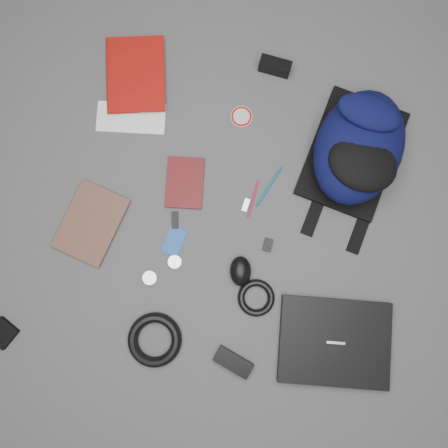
% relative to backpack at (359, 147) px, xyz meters
% --- Properties ---
extents(ground, '(4.00, 4.00, 0.00)m').
position_rel_backpack_xyz_m(ground, '(-0.35, -0.32, -0.09)').
color(ground, '#4F4F51').
rests_on(ground, ground).
extents(backpack, '(0.34, 0.45, 0.17)m').
position_rel_backpack_xyz_m(backpack, '(0.00, 0.00, 0.00)').
color(backpack, black).
rests_on(backpack, ground).
extents(laptop, '(0.38, 0.31, 0.03)m').
position_rel_backpack_xyz_m(laptop, '(0.07, -0.59, -0.07)').
color(laptop, black).
rests_on(laptop, ground).
extents(textbook_red, '(0.25, 0.30, 0.03)m').
position_rel_backpack_xyz_m(textbook_red, '(-0.83, 0.06, -0.07)').
color(textbook_red, '#8E0A08').
rests_on(textbook_red, ground).
extents(comic_book, '(0.21, 0.26, 0.02)m').
position_rel_backpack_xyz_m(comic_book, '(-0.84, -0.40, -0.08)').
color(comic_book, '#BB5C0D').
rests_on(comic_book, ground).
extents(envelope, '(0.24, 0.14, 0.00)m').
position_rel_backpack_xyz_m(envelope, '(-0.72, -0.05, -0.08)').
color(envelope, white).
rests_on(envelope, ground).
extents(dvd_case, '(0.15, 0.18, 0.01)m').
position_rel_backpack_xyz_m(dvd_case, '(-0.50, -0.22, -0.08)').
color(dvd_case, '#470D0E').
rests_on(dvd_case, ground).
extents(compact_camera, '(0.10, 0.04, 0.06)m').
position_rel_backpack_xyz_m(compact_camera, '(-0.31, 0.22, -0.06)').
color(compact_camera, black).
rests_on(compact_camera, ground).
extents(sticker_disc, '(0.08, 0.08, 0.00)m').
position_rel_backpack_xyz_m(sticker_disc, '(-0.37, 0.04, -0.08)').
color(sticker_disc, silver).
rests_on(sticker_disc, ground).
extents(pen_teal, '(0.06, 0.14, 0.01)m').
position_rel_backpack_xyz_m(pen_teal, '(-0.23, -0.17, -0.08)').
color(pen_teal, '#0B5769').
rests_on(pen_teal, ground).
extents(pen_red, '(0.01, 0.12, 0.01)m').
position_rel_backpack_xyz_m(pen_red, '(-0.27, -0.22, -0.08)').
color(pen_red, '#BE0E34').
rests_on(pen_red, ground).
extents(id_badge, '(0.07, 0.09, 0.00)m').
position_rel_backpack_xyz_m(id_badge, '(-0.49, -0.41, -0.08)').
color(id_badge, '#1647A8').
rests_on(id_badge, ground).
extents(usb_black, '(0.03, 0.06, 0.01)m').
position_rel_backpack_xyz_m(usb_black, '(-0.50, -0.34, -0.08)').
color(usb_black, black).
rests_on(usb_black, ground).
extents(usb_silver, '(0.02, 0.04, 0.01)m').
position_rel_backpack_xyz_m(usb_silver, '(-0.29, -0.24, -0.08)').
color(usb_silver, '#ABABAD').
rests_on(usb_silver, ground).
extents(key_fob, '(0.03, 0.04, 0.01)m').
position_rel_backpack_xyz_m(key_fob, '(-0.20, -0.35, -0.08)').
color(key_fob, black).
rests_on(key_fob, ground).
extents(mouse, '(0.09, 0.11, 0.05)m').
position_rel_backpack_xyz_m(mouse, '(-0.26, -0.45, -0.06)').
color(mouse, black).
rests_on(mouse, ground).
extents(headphone_left, '(0.05, 0.05, 0.01)m').
position_rel_backpack_xyz_m(headphone_left, '(-0.53, -0.54, -0.08)').
color(headphone_left, '#B4B4B6').
rests_on(headphone_left, ground).
extents(headphone_right, '(0.05, 0.05, 0.01)m').
position_rel_backpack_xyz_m(headphone_right, '(-0.47, -0.47, -0.08)').
color(headphone_right, '#BDBEC0').
rests_on(headphone_right, ground).
extents(cable_coil, '(0.13, 0.13, 0.02)m').
position_rel_backpack_xyz_m(cable_coil, '(-0.19, -0.52, -0.07)').
color(cable_coil, black).
rests_on(cable_coil, ground).
extents(power_brick, '(0.13, 0.08, 0.03)m').
position_rel_backpack_xyz_m(power_brick, '(-0.22, -0.73, -0.07)').
color(power_brick, black).
rests_on(power_brick, ground).
extents(power_cord_coil, '(0.17, 0.17, 0.03)m').
position_rel_backpack_xyz_m(power_cord_coil, '(-0.47, -0.72, -0.07)').
color(power_cord_coil, black).
rests_on(power_cord_coil, ground).
extents(pouch, '(0.10, 0.10, 0.02)m').
position_rel_backpack_xyz_m(pouch, '(-0.93, -0.81, -0.08)').
color(pouch, black).
rests_on(pouch, ground).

